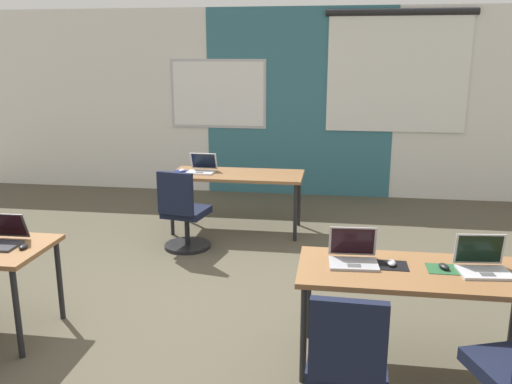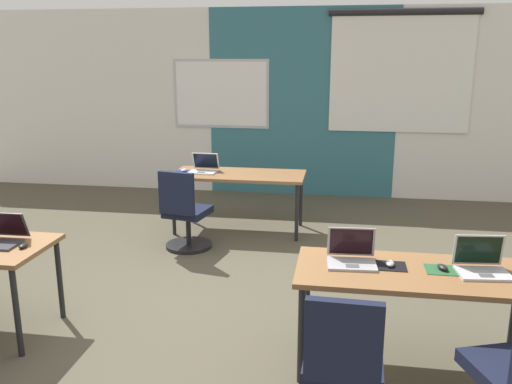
{
  "view_description": "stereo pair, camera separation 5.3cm",
  "coord_description": "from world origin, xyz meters",
  "px_view_note": "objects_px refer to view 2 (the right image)",
  "views": [
    {
      "loc": [
        1.17,
        -4.09,
        2.12
      ],
      "look_at": [
        0.5,
        0.43,
        0.95
      ],
      "focal_mm": 37.84,
      "sensor_mm": 36.0,
      "label": 1
    },
    {
      "loc": [
        1.22,
        -4.08,
        2.12
      ],
      "look_at": [
        0.5,
        0.43,
        0.95
      ],
      "focal_mm": 37.84,
      "sensor_mm": 36.0,
      "label": 2
    }
  ],
  "objects_px": {
    "desk_far_center": "(239,178)",
    "laptop_far_left": "(204,168)",
    "mouse_far_left": "(184,170)",
    "chair_far_left": "(185,217)",
    "mouse_near_right_inner": "(390,263)",
    "laptop_near_right_end": "(482,265)",
    "desk_near_right": "(416,279)",
    "mouse_near_left_inner": "(23,246)",
    "laptop_near_left_inner": "(0,237)",
    "chair_near_right_inner": "(342,376)",
    "mouse_near_right_end": "(443,267)",
    "laptop_near_right_inner": "(352,256)"
  },
  "relations": [
    {
      "from": "laptop_far_left",
      "to": "chair_near_right_inner",
      "type": "bearing_deg",
      "value": -62.74
    },
    {
      "from": "laptop_near_left_inner",
      "to": "laptop_far_left",
      "type": "xyz_separation_m",
      "value": [
        0.88,
        2.76,
        -0.0
      ]
    },
    {
      "from": "laptop_near_left_inner",
      "to": "mouse_near_left_inner",
      "type": "xyz_separation_m",
      "value": [
        0.23,
        -0.06,
        -0.03
      ]
    },
    {
      "from": "laptop_near_left_inner",
      "to": "desk_far_center",
      "type": "bearing_deg",
      "value": 62.89
    },
    {
      "from": "chair_near_right_inner",
      "to": "laptop_far_left",
      "type": "height_order",
      "value": "laptop_far_left"
    },
    {
      "from": "chair_near_right_inner",
      "to": "laptop_far_left",
      "type": "bearing_deg",
      "value": -62.34
    },
    {
      "from": "laptop_near_right_end",
      "to": "mouse_near_right_end",
      "type": "xyz_separation_m",
      "value": [
        -0.25,
        -0.0,
        -0.03
      ]
    },
    {
      "from": "laptop_far_left",
      "to": "chair_far_left",
      "type": "bearing_deg",
      "value": -89.63
    },
    {
      "from": "laptop_near_right_end",
      "to": "laptop_near_right_inner",
      "type": "relative_size",
      "value": 1.03
    },
    {
      "from": "desk_far_center",
      "to": "laptop_far_left",
      "type": "height_order",
      "value": "laptop_far_left"
    },
    {
      "from": "laptop_near_right_end",
      "to": "laptop_near_right_inner",
      "type": "height_order",
      "value": "laptop_near_right_end"
    },
    {
      "from": "laptop_near_right_end",
      "to": "desk_near_right",
      "type": "bearing_deg",
      "value": 179.33
    },
    {
      "from": "laptop_near_left_inner",
      "to": "chair_near_right_inner",
      "type": "relative_size",
      "value": 0.37
    },
    {
      "from": "mouse_near_right_end",
      "to": "chair_far_left",
      "type": "relative_size",
      "value": 0.12
    },
    {
      "from": "mouse_near_right_end",
      "to": "laptop_near_left_inner",
      "type": "bearing_deg",
      "value": 179.71
    },
    {
      "from": "desk_near_right",
      "to": "chair_far_left",
      "type": "bearing_deg",
      "value": 137.41
    },
    {
      "from": "desk_near_right",
      "to": "mouse_near_left_inner",
      "type": "bearing_deg",
      "value": -179.77
    },
    {
      "from": "desk_far_center",
      "to": "laptop_near_right_end",
      "type": "xyz_separation_m",
      "value": [
        2.17,
        -2.76,
        0.11
      ]
    },
    {
      "from": "laptop_near_right_end",
      "to": "laptop_near_right_inner",
      "type": "xyz_separation_m",
      "value": [
        -0.85,
        0.03,
        -0.0
      ]
    },
    {
      "from": "desk_near_right",
      "to": "mouse_far_left",
      "type": "xyz_separation_m",
      "value": [
        -2.43,
        2.79,
        0.08
      ]
    },
    {
      "from": "desk_far_center",
      "to": "laptop_near_left_inner",
      "type": "height_order",
      "value": "laptop_near_left_inner"
    },
    {
      "from": "laptop_near_left_inner",
      "to": "mouse_far_left",
      "type": "relative_size",
      "value": 3.07
    },
    {
      "from": "laptop_near_right_inner",
      "to": "laptop_far_left",
      "type": "height_order",
      "value": "laptop_near_right_inner"
    },
    {
      "from": "mouse_near_right_end",
      "to": "chair_far_left",
      "type": "height_order",
      "value": "chair_far_left"
    },
    {
      "from": "desk_near_right",
      "to": "laptop_far_left",
      "type": "bearing_deg",
      "value": 127.94
    },
    {
      "from": "laptop_near_right_end",
      "to": "mouse_far_left",
      "type": "height_order",
      "value": "laptop_near_right_end"
    },
    {
      "from": "desk_far_center",
      "to": "mouse_near_right_end",
      "type": "bearing_deg",
      "value": -55.19
    },
    {
      "from": "desk_near_right",
      "to": "laptop_near_right_end",
      "type": "distance_m",
      "value": 0.43
    },
    {
      "from": "desk_near_right",
      "to": "mouse_near_right_inner",
      "type": "relative_size",
      "value": 15.39
    },
    {
      "from": "mouse_near_right_inner",
      "to": "laptop_far_left",
      "type": "height_order",
      "value": "laptop_far_left"
    },
    {
      "from": "chair_near_right_inner",
      "to": "mouse_far_left",
      "type": "distance_m",
      "value": 4.09
    },
    {
      "from": "desk_far_center",
      "to": "laptop_near_right_end",
      "type": "distance_m",
      "value": 3.51
    },
    {
      "from": "mouse_near_left_inner",
      "to": "laptop_far_left",
      "type": "relative_size",
      "value": 0.31
    },
    {
      "from": "laptop_near_right_end",
      "to": "mouse_far_left",
      "type": "relative_size",
      "value": 3.24
    },
    {
      "from": "desk_near_right",
      "to": "chair_near_right_inner",
      "type": "relative_size",
      "value": 1.74
    },
    {
      "from": "mouse_far_left",
      "to": "chair_far_left",
      "type": "xyz_separation_m",
      "value": [
        0.23,
        -0.76,
        -0.36
      ]
    },
    {
      "from": "desk_far_center",
      "to": "laptop_near_left_inner",
      "type": "relative_size",
      "value": 4.74
    },
    {
      "from": "mouse_near_right_end",
      "to": "chair_near_right_inner",
      "type": "distance_m",
      "value": 1.1
    },
    {
      "from": "laptop_near_left_inner",
      "to": "desk_near_right",
      "type": "bearing_deg",
      "value": -2.38
    },
    {
      "from": "mouse_near_right_inner",
      "to": "mouse_far_left",
      "type": "height_order",
      "value": "same"
    },
    {
      "from": "laptop_near_left_inner",
      "to": "chair_far_left",
      "type": "distance_m",
      "value": 2.19
    },
    {
      "from": "desk_far_center",
      "to": "chair_far_left",
      "type": "relative_size",
      "value": 1.74
    },
    {
      "from": "desk_near_right",
      "to": "chair_far_left",
      "type": "xyz_separation_m",
      "value": [
        -2.21,
        2.03,
        -0.28
      ]
    },
    {
      "from": "desk_near_right",
      "to": "desk_far_center",
      "type": "distance_m",
      "value": 3.3
    },
    {
      "from": "laptop_near_right_end",
      "to": "mouse_near_left_inner",
      "type": "bearing_deg",
      "value": 174.84
    },
    {
      "from": "mouse_near_right_end",
      "to": "mouse_far_left",
      "type": "xyz_separation_m",
      "value": [
        -2.61,
        2.75,
        0.0
      ]
    },
    {
      "from": "desk_near_right",
      "to": "mouse_near_left_inner",
      "type": "distance_m",
      "value": 2.84
    },
    {
      "from": "laptop_near_left_inner",
      "to": "chair_far_left",
      "type": "xyz_separation_m",
      "value": [
        0.87,
        1.98,
        -0.39
      ]
    },
    {
      "from": "desk_far_center",
      "to": "laptop_far_left",
      "type": "bearing_deg",
      "value": 178.85
    },
    {
      "from": "mouse_near_right_inner",
      "to": "mouse_near_right_end",
      "type": "bearing_deg",
      "value": -2.55
    }
  ]
}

